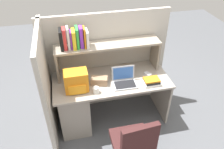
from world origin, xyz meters
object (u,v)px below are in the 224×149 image
object	(u,v)px
laptop	(124,80)
computer_mouse	(148,74)
tissue_box	(99,81)
paper_cup	(96,90)
office_chair	(133,149)
backpack	(76,81)

from	to	relation	value
laptop	computer_mouse	xyz separation A→B (m)	(0.37, 0.11, -0.03)
tissue_box	paper_cup	bearing A→B (deg)	-98.20
tissue_box	office_chair	world-z (taller)	office_chair
laptop	tissue_box	size ratio (longest dim) A/B	1.44
backpack	laptop	bearing A→B (deg)	-0.66
paper_cup	tissue_box	distance (m)	0.19
computer_mouse	backpack	bearing A→B (deg)	163.65
computer_mouse	office_chair	bearing A→B (deg)	-139.84
backpack	paper_cup	bearing A→B (deg)	-26.10
backpack	tissue_box	world-z (taller)	backpack
computer_mouse	laptop	bearing A→B (deg)	174.26
backpack	computer_mouse	world-z (taller)	backpack
computer_mouse	paper_cup	bearing A→B (deg)	173.39
backpack	tissue_box	xyz separation A→B (m)	(0.31, 0.06, -0.08)
tissue_box	office_chair	xyz separation A→B (m)	(0.22, -0.87, -0.39)
laptop	backpack	bearing A→B (deg)	179.34
laptop	office_chair	distance (m)	0.89
laptop	office_chair	bearing A→B (deg)	-97.39
computer_mouse	tissue_box	bearing A→B (deg)	161.40
office_chair	paper_cup	bearing A→B (deg)	-71.54
paper_cup	laptop	bearing A→B (deg)	14.77
backpack	computer_mouse	bearing A→B (deg)	5.84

